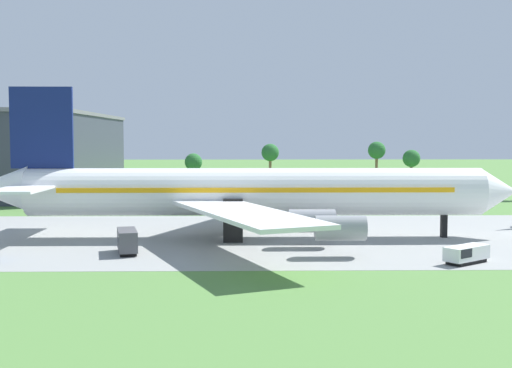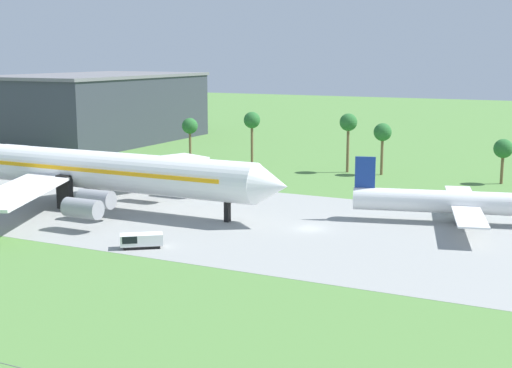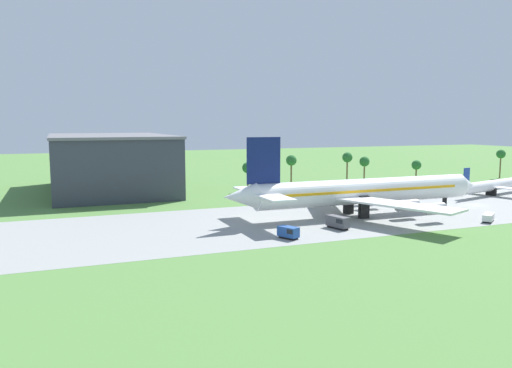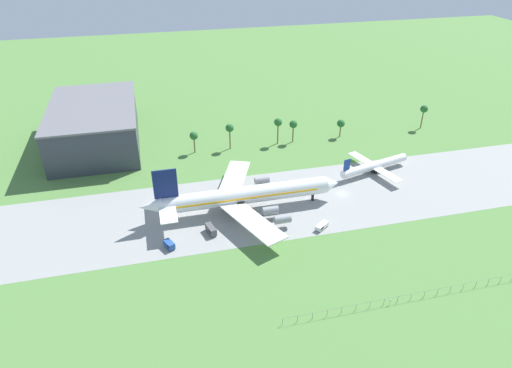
# 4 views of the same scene
# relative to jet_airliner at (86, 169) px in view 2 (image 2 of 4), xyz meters

# --- Properties ---
(ground_plane) EXTENTS (600.00, 600.00, 0.00)m
(ground_plane) POSITION_rel_jet_airliner_xyz_m (37.92, 1.42, -5.92)
(ground_plane) COLOR #517F3D
(taxiway_strip) EXTENTS (320.00, 44.00, 0.02)m
(taxiway_strip) POSITION_rel_jet_airliner_xyz_m (37.92, 1.42, -5.91)
(taxiway_strip) COLOR gray
(taxiway_strip) RESTS_ON ground_plane
(jet_airliner) EXTENTS (70.39, 56.50, 19.32)m
(jet_airliner) POSITION_rel_jet_airliner_xyz_m (0.00, 0.00, 0.00)
(jet_airliner) COLOR white
(jet_airliner) RESTS_ON ground_plane
(regional_aircraft) EXTENTS (31.51, 28.61, 9.36)m
(regional_aircraft) POSITION_rel_jet_airliner_xyz_m (56.72, 13.86, -2.83)
(regional_aircraft) COLOR white
(regional_aircraft) RESTS_ON ground_plane
(fuel_truck) EXTENTS (5.46, 4.73, 1.83)m
(fuel_truck) POSITION_rel_jet_airliner_xyz_m (22.42, -17.37, -4.90)
(fuel_truck) COLOR black
(fuel_truck) RESTS_ON ground_plane
(terminal_building) EXTENTS (36.72, 61.20, 18.57)m
(terminal_building) POSITION_rel_jet_airliner_xyz_m (-51.99, 68.80, 3.38)
(terminal_building) COLOR #333842
(terminal_building) RESTS_ON ground_plane
(palm_tree_row) EXTENTS (114.18, 3.60, 12.14)m
(palm_tree_row) POSITION_rel_jet_airliner_xyz_m (35.59, 49.70, 2.73)
(palm_tree_row) COLOR brown
(palm_tree_row) RESTS_ON ground_plane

